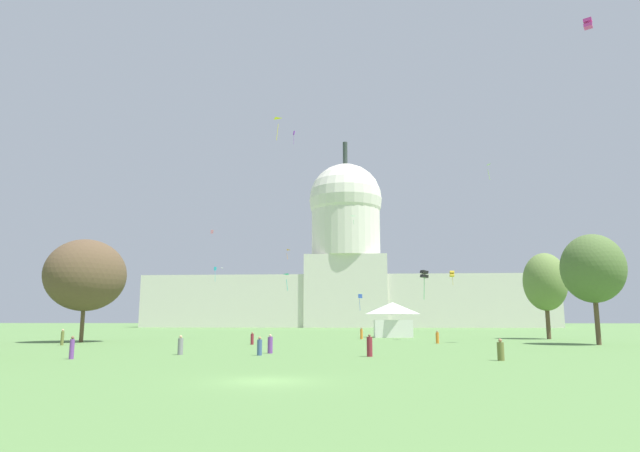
# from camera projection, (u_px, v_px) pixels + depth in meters

# --- Properties ---
(ground_plane) EXTENTS (800.00, 800.00, 0.00)m
(ground_plane) POSITION_uv_depth(u_px,v_px,m) (267.00, 381.00, 25.91)
(ground_plane) COLOR #567F42
(capitol_building) EXTENTS (149.79, 27.75, 71.22)m
(capitol_building) POSITION_uv_depth(u_px,v_px,m) (346.00, 271.00, 206.15)
(capitol_building) COLOR beige
(capitol_building) RESTS_ON ground_plane
(event_tent) EXTENTS (6.47, 4.84, 5.65)m
(event_tent) POSITION_uv_depth(u_px,v_px,m) (393.00, 320.00, 89.60)
(event_tent) COLOR white
(event_tent) RESTS_ON ground_plane
(tree_east_far) EXTENTS (9.92, 9.90, 12.80)m
(tree_east_far) POSITION_uv_depth(u_px,v_px,m) (593.00, 268.00, 64.15)
(tree_east_far) COLOR brown
(tree_east_far) RESTS_ON ground_plane
(tree_west_far) EXTENTS (13.32, 13.31, 13.21)m
(tree_west_far) POSITION_uv_depth(u_px,v_px,m) (86.00, 275.00, 71.11)
(tree_west_far) COLOR brown
(tree_west_far) RESTS_ON ground_plane
(tree_east_mid) EXTENTS (9.26, 9.26, 12.80)m
(tree_east_mid) POSITION_uv_depth(u_px,v_px,m) (545.00, 282.00, 82.48)
(tree_east_mid) COLOR brown
(tree_east_mid) RESTS_ON ground_plane
(person_olive_edge_west) EXTENTS (0.49, 0.49, 1.80)m
(person_olive_edge_west) POSITION_uv_depth(u_px,v_px,m) (62.00, 338.00, 61.89)
(person_olive_edge_west) COLOR olive
(person_olive_edge_west) RESTS_ON ground_plane
(person_denim_mid_right) EXTENTS (0.55, 0.55, 1.50)m
(person_denim_mid_right) POSITION_uv_depth(u_px,v_px,m) (260.00, 347.00, 44.52)
(person_denim_mid_right) COLOR #3D5684
(person_denim_mid_right) RESTS_ON ground_plane
(person_maroon_near_tree_west) EXTENTS (0.47, 0.47, 1.73)m
(person_maroon_near_tree_west) POSITION_uv_depth(u_px,v_px,m) (370.00, 346.00, 43.16)
(person_maroon_near_tree_west) COLOR maroon
(person_maroon_near_tree_west) RESTS_ON ground_plane
(person_grey_edge_east) EXTENTS (0.52, 0.52, 1.58)m
(person_grey_edge_east) POSITION_uv_depth(u_px,v_px,m) (180.00, 346.00, 45.34)
(person_grey_edge_east) COLOR gray
(person_grey_edge_east) RESTS_ON ground_plane
(person_purple_front_left) EXTENTS (0.49, 0.49, 1.61)m
(person_purple_front_left) POSITION_uv_depth(u_px,v_px,m) (270.00, 345.00, 47.20)
(person_purple_front_left) COLOR #703D93
(person_purple_front_left) RESTS_ON ground_plane
(person_olive_lawn_far_left) EXTENTS (0.68, 0.68, 1.54)m
(person_olive_lawn_far_left) POSITION_uv_depth(u_px,v_px,m) (501.00, 351.00, 38.91)
(person_olive_lawn_far_left) COLOR olive
(person_olive_lawn_far_left) RESTS_ON ground_plane
(person_orange_near_tree_east) EXTENTS (0.40, 0.40, 1.54)m
(person_orange_near_tree_east) POSITION_uv_depth(u_px,v_px,m) (437.00, 338.00, 66.57)
(person_orange_near_tree_east) COLOR orange
(person_orange_near_tree_east) RESTS_ON ground_plane
(person_purple_mid_left) EXTENTS (0.42, 0.42, 1.67)m
(person_purple_mid_left) POSITION_uv_depth(u_px,v_px,m) (72.00, 348.00, 40.36)
(person_purple_mid_left) COLOR #703D93
(person_purple_mid_left) RESTS_ON ground_plane
(person_maroon_mid_center) EXTENTS (0.42, 0.42, 1.45)m
(person_maroon_mid_center) POSITION_uv_depth(u_px,v_px,m) (252.00, 339.00, 63.61)
(person_maroon_mid_center) COLOR maroon
(person_maroon_mid_center) RESTS_ON ground_plane
(person_orange_front_center) EXTENTS (0.50, 0.50, 1.70)m
(person_orange_front_center) POSITION_uv_depth(u_px,v_px,m) (361.00, 334.00, 81.16)
(person_orange_front_center) COLOR orange
(person_orange_front_center) RESTS_ON ground_plane
(kite_white_low) EXTENTS (0.72, 1.17, 0.35)m
(kite_white_low) POSITION_uv_depth(u_px,v_px,m) (221.00, 268.00, 164.21)
(kite_white_low) COLOR white
(kite_magenta_high) EXTENTS (1.29, 1.28, 1.13)m
(kite_magenta_high) POSITION_uv_depth(u_px,v_px,m) (588.00, 24.00, 66.63)
(kite_magenta_high) COLOR #D1339E
(kite_turquoise_low) EXTENTS (1.06, 1.36, 2.90)m
(kite_turquoise_low) POSITION_uv_depth(u_px,v_px,m) (288.00, 276.00, 95.93)
(kite_turquoise_low) COLOR teal
(kite_cyan_low) EXTENTS (0.82, 0.33, 4.06)m
(kite_cyan_low) POSITION_uv_depth(u_px,v_px,m) (215.00, 270.00, 151.09)
(kite_cyan_low) COLOR #33BCDB
(kite_green_mid) EXTENTS (1.65, 1.09, 2.28)m
(kite_green_mid) POSITION_uv_depth(u_px,v_px,m) (354.00, 218.00, 168.76)
(kite_green_mid) COLOR green
(kite_lime_high) EXTENTS (1.14, 1.56, 3.57)m
(kite_lime_high) POSITION_uv_depth(u_px,v_px,m) (487.00, 168.00, 137.82)
(kite_lime_high) COLOR #8CD133
(kite_black_low) EXTENTS (1.22, 1.20, 4.21)m
(kite_black_low) POSITION_uv_depth(u_px,v_px,m) (424.00, 274.00, 79.09)
(kite_black_low) COLOR black
(kite_gold_low) EXTENTS (1.09, 1.18, 3.46)m
(kite_gold_low) POSITION_uv_depth(u_px,v_px,m) (452.00, 274.00, 133.27)
(kite_gold_low) COLOR gold
(kite_yellow_mid) EXTENTS (1.38, 1.20, 3.23)m
(kite_yellow_mid) POSITION_uv_depth(u_px,v_px,m) (275.00, 121.00, 82.71)
(kite_yellow_mid) COLOR yellow
(kite_violet_high) EXTENTS (0.66, 0.62, 3.71)m
(kite_violet_high) POSITION_uv_depth(u_px,v_px,m) (294.00, 134.00, 149.03)
(kite_violet_high) COLOR purple
(kite_pink_mid) EXTENTS (0.78, 0.80, 1.01)m
(kite_pink_mid) POSITION_uv_depth(u_px,v_px,m) (212.00, 232.00, 145.42)
(kite_pink_mid) COLOR pink
(kite_blue_low) EXTENTS (1.07, 1.04, 4.02)m
(kite_blue_low) POSITION_uv_depth(u_px,v_px,m) (360.00, 296.00, 136.85)
(kite_blue_low) COLOR blue
(kite_orange_mid) EXTENTS (1.50, 1.48, 2.81)m
(kite_orange_mid) POSITION_uv_depth(u_px,v_px,m) (287.00, 251.00, 165.00)
(kite_orange_mid) COLOR orange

